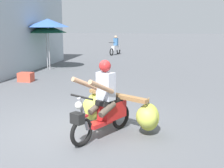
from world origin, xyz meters
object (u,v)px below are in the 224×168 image
at_px(motorbike_distant_ahead_left, 116,47).
at_px(produce_crate, 26,77).
at_px(motorbike_main_loaded, 110,108).
at_px(market_umbrella_further_along, 48,23).
at_px(market_umbrella_near_shop, 46,29).

height_order(motorbike_distant_ahead_left, produce_crate, motorbike_distant_ahead_left).
xyz_separation_m(motorbike_main_loaded, motorbike_distant_ahead_left, (-2.59, 14.91, 0.09)).
relative_size(motorbike_main_loaded, market_umbrella_further_along, 0.82).
bearing_deg(market_umbrella_near_shop, motorbike_distant_ahead_left, 71.92).
distance_m(market_umbrella_near_shop, produce_crate, 3.89).
xyz_separation_m(motorbike_main_loaded, market_umbrella_further_along, (-4.60, 7.51, 1.82)).
xyz_separation_m(market_umbrella_near_shop, produce_crate, (0.54, -3.39, -1.84)).
height_order(market_umbrella_near_shop, market_umbrella_further_along, market_umbrella_further_along).
bearing_deg(produce_crate, market_umbrella_further_along, 94.89).
relative_size(motorbike_main_loaded, produce_crate, 3.66).
xyz_separation_m(market_umbrella_further_along, produce_crate, (0.26, -3.00, -2.12)).
bearing_deg(motorbike_distant_ahead_left, motorbike_main_loaded, -80.14).
distance_m(motorbike_main_loaded, market_umbrella_further_along, 9.00).
xyz_separation_m(motorbike_main_loaded, produce_crate, (-4.34, 4.51, -0.30)).
bearing_deg(motorbike_main_loaded, market_umbrella_further_along, 121.48).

